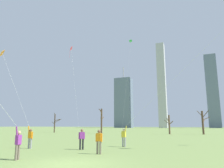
% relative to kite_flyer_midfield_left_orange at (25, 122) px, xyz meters
% --- Properties ---
extents(ground_plane, '(400.00, 400.00, 0.00)m').
position_rel_kite_flyer_midfield_left_orange_xyz_m(ground_plane, '(7.95, -5.31, -2.17)').
color(ground_plane, '#7A934C').
extents(kite_flyer_midfield_left_orange, '(7.16, 2.51, 10.32)m').
position_rel_kite_flyer_midfield_left_orange_xyz_m(kite_flyer_midfield_left_orange, '(0.00, 0.00, 0.00)').
color(kite_flyer_midfield_left_orange, gray).
rests_on(kite_flyer_midfield_left_orange, ground).
extents(kite_flyer_far_back_teal, '(12.76, 0.33, 13.14)m').
position_rel_kite_flyer_midfield_left_orange_xyz_m(kite_flyer_far_back_teal, '(9.79, 3.96, 0.67)').
color(kite_flyer_far_back_teal, gray).
rests_on(kite_flyer_far_back_teal, ground).
extents(bystander_strolling_midfield, '(0.51, 0.22, 1.62)m').
position_rel_kite_flyer_midfield_left_orange_xyz_m(bystander_strolling_midfield, '(7.78, -1.32, -1.26)').
color(bystander_strolling_midfield, '#726656').
rests_on(bystander_strolling_midfield, ground).
extents(bystander_watching_nearby, '(0.44, 0.36, 1.62)m').
position_rel_kite_flyer_midfield_left_orange_xyz_m(bystander_watching_nearby, '(5.34, 0.63, -1.26)').
color(bystander_watching_nearby, black).
rests_on(bystander_watching_nearby, ground).
extents(distant_kite_drifting_left_red, '(4.13, 3.67, 14.62)m').
position_rel_kite_flyer_midfield_left_orange_xyz_m(distant_kite_drifting_left_red, '(-3.76, 13.05, 10.59)').
color(distant_kite_drifting_left_red, red).
rests_on(distant_kite_drifting_left_red, ground).
extents(distant_kite_low_near_trees_green, '(1.70, 2.84, 20.00)m').
position_rel_kite_flyer_midfield_left_orange_xyz_m(distant_kite_low_near_trees_green, '(1.83, 26.32, 14.38)').
color(distant_kite_low_near_trees_green, green).
rests_on(distant_kite_low_near_trees_green, ground).
extents(bare_tree_leftmost, '(1.39, 2.91, 5.08)m').
position_rel_kite_flyer_midfield_left_orange_xyz_m(bare_tree_leftmost, '(-20.86, 32.98, 0.41)').
color(bare_tree_leftmost, '#423326').
rests_on(bare_tree_leftmost, ground).
extents(bare_tree_left_of_center, '(2.61, 2.13, 5.01)m').
position_rel_kite_flyer_midfield_left_orange_xyz_m(bare_tree_left_of_center, '(15.29, 34.66, 0.44)').
color(bare_tree_left_of_center, '#4C3828').
rests_on(bare_tree_left_of_center, ground).
extents(bare_tree_right_of_center, '(1.94, 2.60, 4.08)m').
position_rel_kite_flyer_midfield_left_orange_xyz_m(bare_tree_right_of_center, '(8.49, 33.27, 0.02)').
color(bare_tree_right_of_center, brown).
rests_on(bare_tree_right_of_center, ground).
extents(bare_tree_center, '(1.56, 2.16, 5.96)m').
position_rel_kite_flyer_midfield_left_orange_xyz_m(bare_tree_center, '(-7.41, 32.97, 1.04)').
color(bare_tree_center, '#4C3828').
rests_on(bare_tree_center, ground).
extents(skyline_squat_block, '(7.67, 6.42, 51.42)m').
position_rel_kite_flyer_midfield_left_orange_xyz_m(skyline_squat_block, '(25.52, 148.33, 23.54)').
color(skyline_squat_block, slate).
rests_on(skyline_squat_block, ground).
extents(skyline_tall_tower, '(5.41, 5.69, 58.88)m').
position_rel_kite_flyer_midfield_left_orange_xyz_m(skyline_tall_tower, '(-6.85, 133.12, 27.27)').
color(skyline_tall_tower, '#B2B2B7').
rests_on(skyline_tall_tower, ground).
extents(skyline_short_annex, '(11.90, 9.56, 45.15)m').
position_rel_kite_flyer_midfield_left_orange_xyz_m(skyline_short_annex, '(-35.59, 135.99, 16.04)').
color(skyline_short_annex, slate).
rests_on(skyline_short_annex, ground).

